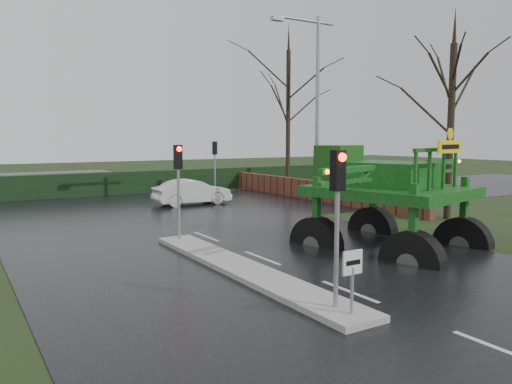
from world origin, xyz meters
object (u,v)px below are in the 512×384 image
crop_sprayer (407,184)px  white_sedan (192,205)px  keep_left_sign (352,272)px  traffic_signal_near (338,195)px  traffic_signal_far (215,156)px  street_light_right (313,95)px  traffic_signal_mid (178,171)px

crop_sprayer → white_sedan: (-0.10, 15.31, -2.41)m
keep_left_sign → traffic_signal_near: size_ratio=0.38×
traffic_signal_far → street_light_right: bearing=101.9°
street_light_right → traffic_signal_far: bearing=101.9°
keep_left_sign → crop_sprayer: size_ratio=0.15×
traffic_signal_mid → white_sedan: size_ratio=0.81×
traffic_signal_mid → traffic_signal_far: bearing=58.1°
street_light_right → crop_sprayer: street_light_right is taller
traffic_signal_mid → traffic_signal_far: size_ratio=1.00×
traffic_signal_mid → traffic_signal_far: same height
traffic_signal_mid → keep_left_sign: bearing=-90.0°
traffic_signal_near → traffic_signal_mid: 8.50m
keep_left_sign → traffic_signal_mid: traffic_signal_mid is taller
traffic_signal_near → traffic_signal_far: size_ratio=1.00×
street_light_right → white_sedan: street_light_right is taller
keep_left_sign → traffic_signal_mid: size_ratio=0.38×
white_sedan → traffic_signal_near: bearing=165.6°
keep_left_sign → traffic_signal_near: bearing=90.0°
traffic_signal_mid → traffic_signal_far: (7.80, 12.52, 0.00)m
street_light_right → crop_sprayer: 12.22m
traffic_signal_mid → street_light_right: size_ratio=0.35×
traffic_signal_far → traffic_signal_near: bearing=69.6°
keep_left_sign → traffic_signal_far: (7.80, 21.51, 1.53)m
traffic_signal_near → crop_sprayer: size_ratio=0.40×
traffic_signal_near → white_sedan: traffic_signal_near is taller
traffic_signal_far → street_light_right: size_ratio=0.35×
traffic_signal_mid → white_sedan: traffic_signal_mid is taller
traffic_signal_near → white_sedan: 18.42m
street_light_right → traffic_signal_near: bearing=-126.1°
traffic_signal_mid → street_light_right: street_light_right is taller
keep_left_sign → street_light_right: 17.23m
traffic_signal_near → crop_sprayer: bearing=26.2°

